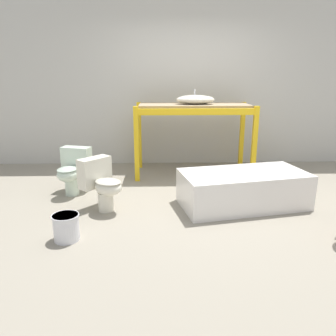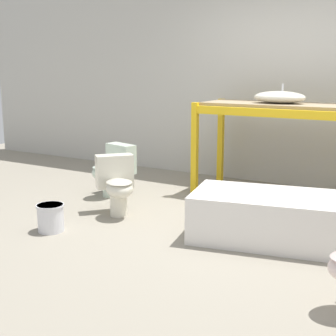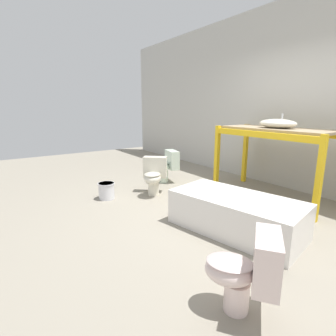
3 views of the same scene
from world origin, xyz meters
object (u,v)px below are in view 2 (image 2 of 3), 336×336
bathtub_main (277,215)px  bucket_white (51,217)px  toilet_extra (113,168)px  toilet_near (117,183)px  sink_basin (279,97)px

bathtub_main → bucket_white: size_ratio=6.18×
bucket_white → toilet_extra: bearing=100.8°
bathtub_main → toilet_near: toilet_near is taller
sink_basin → toilet_near: sink_basin is taller
toilet_near → bucket_white: 0.81m
sink_basin → bathtub_main: sink_basin is taller
sink_basin → toilet_extra: (-1.72, -0.88, -0.85)m
toilet_extra → bucket_white: 1.36m
toilet_near → bucket_white: toilet_near is taller
sink_basin → bathtub_main: 1.73m
toilet_near → bucket_white: size_ratio=2.36×
sink_basin → bucket_white: sink_basin is taller
sink_basin → toilet_extra: sink_basin is taller
bucket_white → bathtub_main: bearing=23.3°
toilet_extra → bucket_white: toilet_extra is taller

